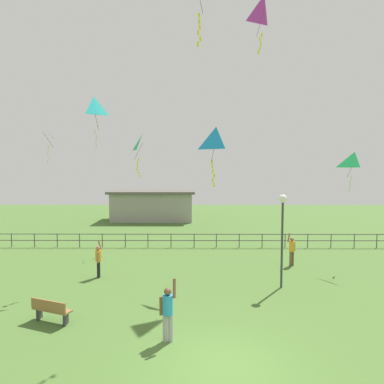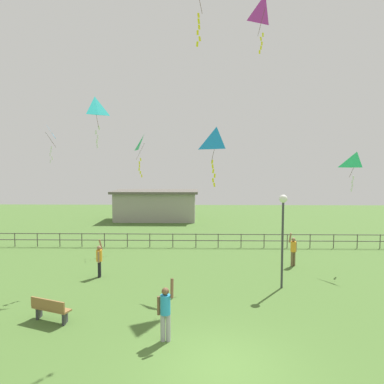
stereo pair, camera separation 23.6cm
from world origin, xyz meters
name	(u,v)px [view 2 (the right image)]	position (x,y,z in m)	size (l,w,h in m)	color
ground_plane	(222,367)	(0.00, 0.00, 0.00)	(80.00, 80.00, 0.00)	#476B2D
lamppost	(283,220)	(3.11, 6.25, 3.11)	(0.36, 0.36, 4.25)	#38383D
park_bench	(50,309)	(-5.92, 2.65, 0.46)	(1.55, 0.92, 0.85)	olive
person_0	(293,249)	(4.56, 9.71, 0.94)	(0.50, 0.31, 1.87)	brown
person_1	(165,310)	(-1.69, 1.36, 1.02)	(0.52, 0.32, 2.03)	#99999E
person_2	(99,259)	(-5.61, 7.61, 0.93)	(0.29, 0.49, 1.86)	black
kite_0	(216,141)	(0.18, 7.54, 6.72)	(1.16, 0.98, 2.84)	#198CD1
kite_1	(46,134)	(-10.35, 12.66, 7.57)	(1.00, 1.05, 2.42)	#198CD1
kite_2	(144,145)	(-4.34, 14.09, 6.97)	(0.98, 1.15, 2.85)	#1EB759
kite_3	(265,9)	(2.62, 8.71, 13.31)	(1.15, 1.05, 2.77)	#B22DB2
kite_5	(95,110)	(-5.76, 7.94, 8.28)	(1.00, 0.95, 2.46)	#19B2B2
kite_6	(357,162)	(8.03, 10.10, 5.74)	(1.07, 1.24, 2.12)	#1EB759
waterfront_railing	(205,238)	(-0.27, 14.00, 0.63)	(36.06, 0.06, 0.95)	#4C4742
pavilion_building	(156,205)	(-5.10, 26.00, 1.55)	(8.64, 4.59, 3.05)	gray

